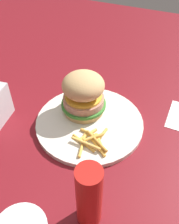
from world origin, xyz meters
TOP-DOWN VIEW (x-y plane):
  - ground_plane at (0.00, 0.00)m, footprint 1.60×1.60m
  - plate at (-0.01, 0.02)m, footprint 0.27×0.27m
  - sandwich at (0.03, 0.05)m, footprint 0.11×0.11m
  - fries_pile at (-0.07, -0.02)m, footprint 0.10×0.09m
  - ketchup_bottle at (-0.22, -0.08)m, footprint 0.04×0.04m

SIDE VIEW (x-z plane):
  - ground_plane at x=0.00m, z-range 0.00..0.00m
  - plate at x=-0.01m, z-range 0.00..0.01m
  - fries_pile at x=-0.07m, z-range 0.01..0.02m
  - sandwich at x=0.03m, z-range 0.01..0.12m
  - ketchup_bottle at x=-0.22m, z-range 0.00..0.14m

